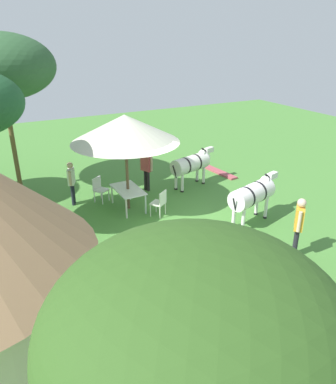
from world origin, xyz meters
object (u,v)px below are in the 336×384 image
at_px(acacia_tree_right_background, 0,67).
at_px(guest_beside_umbrella, 71,179).
at_px(patio_dining_table, 128,191).
at_px(zebra_by_umbrella, 191,164).
at_px(acacia_tree_far_lawn, 196,333).
at_px(guest_behind_table, 147,166).
at_px(standing_watcher, 299,222).
at_px(shade_umbrella, 125,129).
at_px(striped_lounge_chair, 223,249).
at_px(zebra_nearest_camera, 253,194).
at_px(patio_chair_near_lawn, 160,202).
at_px(patio_chair_near_hut, 99,188).
at_px(zebra_toward_hut, 182,268).

bearing_deg(acacia_tree_right_background, guest_beside_umbrella, -144.73).
height_order(patio_dining_table, zebra_by_umbrella, zebra_by_umbrella).
bearing_deg(acacia_tree_far_lawn, guest_behind_table, -21.95).
xyz_separation_m(guest_beside_umbrella, standing_watcher, (-6.11, -4.57, 0.08)).
height_order(shade_umbrella, guest_behind_table, shade_umbrella).
relative_size(striped_lounge_chair, acacia_tree_right_background, 0.16).
bearing_deg(zebra_nearest_camera, standing_watcher, -21.68).
xyz_separation_m(standing_watcher, acacia_tree_right_background, (8.27, 6.10, 3.57)).
xyz_separation_m(guest_behind_table, acacia_tree_right_background, (2.20, 4.39, 3.62)).
relative_size(striped_lounge_chair, acacia_tree_far_lawn, 0.22).
height_order(patio_chair_near_lawn, patio_chair_near_hut, same).
height_order(zebra_toward_hut, acacia_tree_right_background, acacia_tree_right_background).
bearing_deg(acacia_tree_right_background, patio_chair_near_hut, -133.46).
bearing_deg(zebra_by_umbrella, patio_dining_table, -92.23).
relative_size(patio_dining_table, zebra_by_umbrella, 0.65).
bearing_deg(patio_dining_table, acacia_tree_right_background, 43.07).
bearing_deg(guest_behind_table, zebra_toward_hut, -40.93).
height_order(zebra_by_umbrella, acacia_tree_right_background, acacia_tree_right_background).
bearing_deg(zebra_by_umbrella, zebra_nearest_camera, -13.50).
distance_m(patio_dining_table, patio_chair_near_lawn, 1.27).
relative_size(patio_chair_near_hut, zebra_toward_hut, 0.43).
bearing_deg(shade_umbrella, patio_dining_table, 0.00).
xyz_separation_m(guest_beside_umbrella, acacia_tree_far_lawn, (-10.28, 1.26, 2.51)).
relative_size(patio_chair_near_lawn, guest_beside_umbrella, 0.57).
xyz_separation_m(standing_watcher, zebra_by_umbrella, (5.64, -0.03, -0.10)).
height_order(zebra_nearest_camera, zebra_toward_hut, zebra_toward_hut).
height_order(patio_dining_table, acacia_tree_right_background, acacia_tree_right_background).
xyz_separation_m(patio_chair_near_hut, striped_lounge_chair, (-5.11, -1.85, -0.26)).
height_order(zebra_nearest_camera, zebra_by_umbrella, zebra_nearest_camera).
height_order(guest_behind_table, acacia_tree_far_lawn, acacia_tree_far_lawn).
distance_m(guest_beside_umbrella, acacia_tree_far_lawn, 10.66).
bearing_deg(zebra_toward_hut, guest_behind_table, -121.01).
bearing_deg(patio_chair_near_hut, acacia_tree_right_background, -77.22).
bearing_deg(zebra_nearest_camera, patio_dining_table, -147.58).
relative_size(guest_beside_umbrella, zebra_nearest_camera, 0.70).
bearing_deg(zebra_toward_hut, patio_chair_near_hut, -104.24).
bearing_deg(guest_beside_umbrella, shade_umbrella, 75.40).
height_order(patio_dining_table, striped_lounge_chair, patio_dining_table).
xyz_separation_m(guest_behind_table, acacia_tree_far_lawn, (-10.24, 4.13, 2.48)).
bearing_deg(striped_lounge_chair, patio_dining_table, 124.82).
relative_size(standing_watcher, zebra_by_umbrella, 0.77).
xyz_separation_m(guest_beside_umbrella, zebra_nearest_camera, (-3.98, -4.77, 0.03)).
height_order(patio_chair_near_lawn, zebra_by_umbrella, zebra_by_umbrella).
xyz_separation_m(patio_chair_near_lawn, guest_beside_umbrella, (2.24, 2.35, 0.43)).
relative_size(patio_dining_table, acacia_tree_right_background, 0.26).
xyz_separation_m(standing_watcher, striped_lounge_chair, (0.84, 1.79, -0.78)).
bearing_deg(guest_beside_umbrella, patio_chair_near_lawn, 68.44).
xyz_separation_m(patio_chair_near_hut, acacia_tree_right_background, (2.32, 2.45, 4.09)).
height_order(standing_watcher, zebra_nearest_camera, standing_watcher).
distance_m(striped_lounge_chair, acacia_tree_right_background, 9.63).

